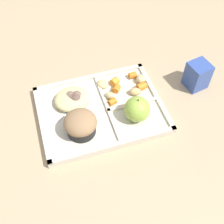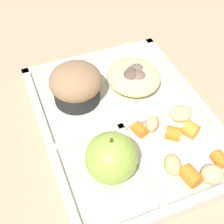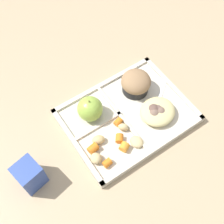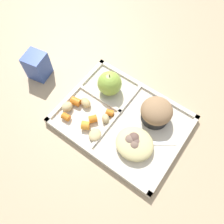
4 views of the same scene
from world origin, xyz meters
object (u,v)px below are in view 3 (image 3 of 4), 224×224
green_apple (90,109)px  bran_muffin (136,83)px  lunch_tray (127,116)px  plastic_fork (159,101)px  milk_carton (29,175)px

green_apple → bran_muffin: green_apple is taller
green_apple → bran_muffin: size_ratio=0.88×
lunch_tray → green_apple: green_apple is taller
lunch_tray → plastic_fork: lunch_tray is taller
lunch_tray → green_apple: 0.11m
green_apple → milk_carton: 0.24m
bran_muffin → milk_carton: bearing=-169.2°
green_apple → milk_carton: size_ratio=0.90×
green_apple → plastic_fork: bearing=-20.3°
bran_muffin → milk_carton: 0.39m
plastic_fork → lunch_tray: bearing=173.0°
milk_carton → green_apple: bearing=7.1°
green_apple → lunch_tray: bearing=-34.0°
milk_carton → bran_muffin: bearing=-0.2°
milk_carton → lunch_tray: bearing=-8.3°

